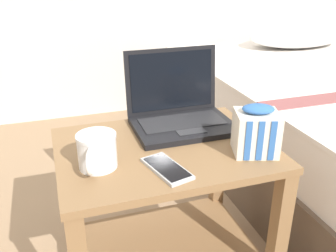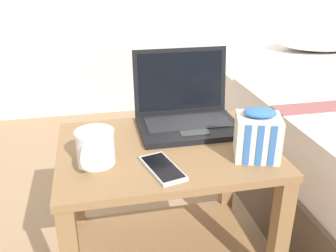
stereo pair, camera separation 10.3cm
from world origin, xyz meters
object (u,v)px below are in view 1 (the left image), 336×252
object	(u,v)px
cell_phone	(167,168)
laptop	(180,111)
snack_bag	(256,131)
mug_front_left	(97,149)

from	to	relation	value
cell_phone	laptop	bearing A→B (deg)	63.73
laptop	snack_bag	xyz separation A→B (m)	(0.13, -0.25, 0.02)
snack_bag	cell_phone	xyz separation A→B (m)	(-0.27, -0.02, -0.06)
snack_bag	laptop	bearing A→B (deg)	117.95
laptop	cell_phone	distance (m)	0.30
laptop	cell_phone	bearing A→B (deg)	-116.27
laptop	cell_phone	size ratio (longest dim) A/B	1.89
laptop	cell_phone	xyz separation A→B (m)	(-0.13, -0.27, -0.04)
mug_front_left	cell_phone	distance (m)	0.19
snack_bag	mug_front_left	bearing A→B (deg)	172.78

